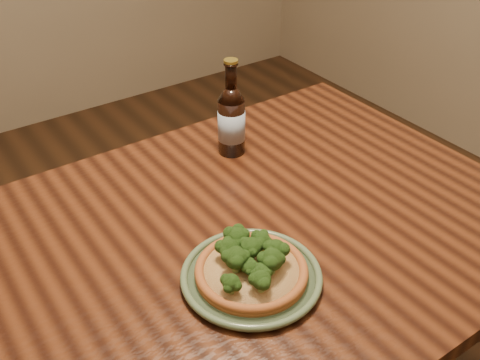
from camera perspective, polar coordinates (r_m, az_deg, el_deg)
table at (r=1.18m, az=-6.89°, el=-11.56°), size 1.60×0.90×0.75m
plate at (r=1.06m, az=1.16°, el=-9.75°), size 0.27×0.27×0.02m
pizza at (r=1.04m, az=1.18°, el=-8.85°), size 0.21×0.21×0.07m
beer_bottle at (r=1.38m, az=-0.88°, el=6.15°), size 0.07×0.07×0.25m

